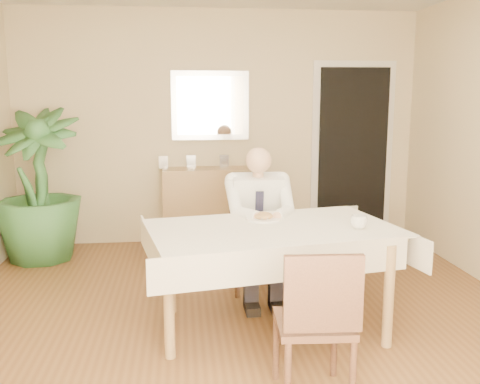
{
  "coord_description": "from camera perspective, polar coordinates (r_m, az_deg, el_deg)",
  "views": [
    {
      "loc": [
        -0.43,
        -3.55,
        1.66
      ],
      "look_at": [
        0.0,
        0.35,
        0.95
      ],
      "focal_mm": 40.0,
      "sensor_mm": 36.0,
      "label": 1
    }
  ],
  "objects": [
    {
      "name": "coffee_mug",
      "position": [
        3.78,
        12.57,
        -3.16
      ],
      "size": [
        0.13,
        0.13,
        0.09
      ],
      "primitive_type": "imported",
      "rotation": [
        0.0,
        0.0,
        -0.17
      ],
      "color": "white",
      "rests_on": "dining_table"
    },
    {
      "name": "potted_palm",
      "position": [
        5.74,
        -20.78,
        0.68
      ],
      "size": [
        1.02,
        1.02,
        1.54
      ],
      "primitive_type": "imported",
      "rotation": [
        0.0,
        0.0,
        -0.21
      ],
      "color": "#2D5E2B",
      "rests_on": "ground"
    },
    {
      "name": "photo_frame_left",
      "position": [
        5.94,
        -8.18,
        3.16
      ],
      "size": [
        0.1,
        0.02,
        0.14
      ],
      "primitive_type": "cube",
      "color": "silver",
      "rests_on": "sideboard"
    },
    {
      "name": "sideboard",
      "position": [
        6.0,
        -3.01,
        -1.55
      ],
      "size": [
        1.09,
        0.39,
        0.87
      ],
      "primitive_type": "cube",
      "rotation": [
        0.0,
        0.0,
        0.02
      ],
      "color": "#977448",
      "rests_on": "ground"
    },
    {
      "name": "window",
      "position": [
        1.18,
        15.27,
        -0.27
      ],
      "size": [
        1.34,
        0.04,
        1.44
      ],
      "color": "silver",
      "rests_on": "room"
    },
    {
      "name": "dining_table",
      "position": [
        3.78,
        3.45,
        -4.98
      ],
      "size": [
        1.9,
        1.32,
        0.75
      ],
      "rotation": [
        0.0,
        0.0,
        0.18
      ],
      "color": "#977448",
      "rests_on": "ground"
    },
    {
      "name": "room",
      "position": [
        3.59,
        0.62,
        4.51
      ],
      "size": [
        5.0,
        5.02,
        2.6
      ],
      "color": "brown",
      "rests_on": "ground"
    },
    {
      "name": "seated_man",
      "position": [
        4.34,
        2.13,
        -2.65
      ],
      "size": [
        0.48,
        0.72,
        1.24
      ],
      "color": "white",
      "rests_on": "ground"
    },
    {
      "name": "photo_frame_right",
      "position": [
        5.99,
        -1.71,
        3.32
      ],
      "size": [
        0.1,
        0.02,
        0.14
      ],
      "primitive_type": "cube",
      "color": "silver",
      "rests_on": "sideboard"
    },
    {
      "name": "chair_far",
      "position": [
        4.66,
        1.6,
        -4.1
      ],
      "size": [
        0.46,
        0.46,
        0.9
      ],
      "rotation": [
        0.0,
        0.0,
        -0.08
      ],
      "color": "#46291A",
      "rests_on": "ground"
    },
    {
      "name": "knife",
      "position": [
        3.91,
        3.22,
        -2.8
      ],
      "size": [
        0.01,
        0.13,
        0.01
      ],
      "primitive_type": "cylinder",
      "rotation": [
        1.57,
        0.0,
        0.0
      ],
      "color": "silver",
      "rests_on": "dining_table"
    },
    {
      "name": "fork",
      "position": [
        3.89,
        2.05,
        -2.83
      ],
      "size": [
        0.01,
        0.13,
        0.01
      ],
      "primitive_type": "cylinder",
      "rotation": [
        1.57,
        0.0,
        0.0
      ],
      "color": "silver",
      "rests_on": "dining_table"
    },
    {
      "name": "food",
      "position": [
        3.96,
        2.5,
        -2.55
      ],
      "size": [
        0.14,
        0.14,
        0.06
      ],
      "primitive_type": "ellipsoid",
      "color": "olive",
      "rests_on": "dining_table"
    },
    {
      "name": "chair_near",
      "position": [
        2.97,
        8.24,
        -13.12
      ],
      "size": [
        0.43,
        0.43,
        0.87
      ],
      "rotation": [
        0.0,
        0.0,
        -0.06
      ],
      "color": "#46291A",
      "rests_on": "ground"
    },
    {
      "name": "plate",
      "position": [
        3.96,
        2.5,
        -2.86
      ],
      "size": [
        0.26,
        0.26,
        0.02
      ],
      "primitive_type": "cylinder",
      "color": "white",
      "rests_on": "dining_table"
    },
    {
      "name": "doorway",
      "position": [
        6.36,
        11.89,
        4.07
      ],
      "size": [
        0.96,
        0.07,
        2.1
      ],
      "color": "silver",
      "rests_on": "ground"
    },
    {
      "name": "photo_frame_center",
      "position": [
        5.97,
        -5.24,
        3.25
      ],
      "size": [
        0.1,
        0.02,
        0.14
      ],
      "primitive_type": "cube",
      "color": "silver",
      "rests_on": "sideboard"
    },
    {
      "name": "mirror",
      "position": [
        6.03,
        -3.2,
        9.19
      ],
      "size": [
        0.86,
        0.04,
        0.76
      ],
      "color": "silver",
      "rests_on": "room"
    }
  ]
}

